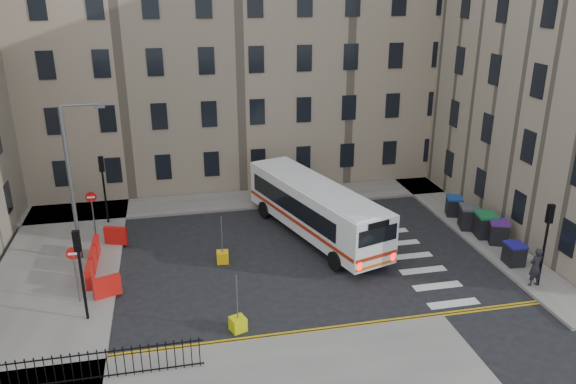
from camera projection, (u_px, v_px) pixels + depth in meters
name	position (u px, v px, depth m)	size (l,w,h in m)	color
ground	(331.00, 253.00, 30.07)	(120.00, 120.00, 0.00)	black
pavement_north	(206.00, 203.00, 36.73)	(36.00, 3.20, 0.15)	slate
pavement_east	(450.00, 211.00, 35.47)	(2.40, 26.00, 0.15)	slate
pavement_west	(58.00, 270.00, 28.20)	(6.00, 22.00, 0.15)	slate
terrace_north	(179.00, 57.00, 39.85)	(38.30, 10.80, 17.20)	gray
traffic_light_east	(547.00, 232.00, 25.72)	(0.28, 0.22, 4.10)	black
traffic_light_nw	(103.00, 179.00, 32.65)	(0.28, 0.22, 4.10)	black
traffic_light_sw	(80.00, 262.00, 23.03)	(0.28, 0.22, 4.10)	black
streetlamp	(70.00, 182.00, 27.81)	(0.50, 0.22, 8.14)	#595B5E
no_entry_north	(92.00, 205.00, 30.99)	(0.60, 0.08, 3.00)	#595B5E
no_entry_south	(74.00, 263.00, 24.59)	(0.60, 0.08, 3.00)	#595B5E
roadworks_barriers	(101.00, 260.00, 27.96)	(1.66, 6.26, 1.00)	red
iron_railings	(94.00, 366.00, 20.08)	(7.80, 0.04, 1.20)	black
bus	(315.00, 207.00, 31.53)	(5.81, 11.52, 3.07)	white
wheelie_bin_a	(514.00, 254.00, 28.44)	(0.94, 1.06, 1.12)	black
wheelie_bin_b	(498.00, 232.00, 30.78)	(1.36, 1.44, 1.26)	black
wheelie_bin_c	(485.00, 225.00, 31.52)	(1.26, 1.39, 1.35)	black
wheelie_bin_d	(469.00, 217.00, 32.60)	(1.37, 1.48, 1.35)	black
wheelie_bin_e	(454.00, 206.00, 34.47)	(1.21, 1.30, 1.16)	black
pedestrian	(536.00, 267.00, 26.29)	(0.70, 0.46, 1.93)	black
bollard_yellow	(223.00, 257.00, 29.01)	(0.60, 0.60, 0.60)	yellow
bollard_chevron	(238.00, 324.00, 23.33)	(0.60, 0.60, 0.60)	#CBD30C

